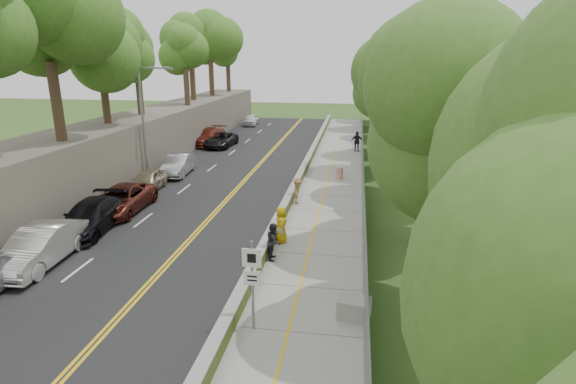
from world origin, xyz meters
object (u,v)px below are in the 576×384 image
car_1 (40,247)px  painter_0 (281,224)px  signpost (252,276)px  car_2 (122,199)px  concrete_block (354,308)px  construction_barrel (339,173)px  person_far (357,142)px  streetlight (145,116)px

car_1 → painter_0: 10.51m
painter_0 → signpost: bearing=162.8°
signpost → car_2: signpost is taller
painter_0 → concrete_block: bearing=-169.2°
car_2 → painter_0: 10.19m
car_1 → construction_barrel: bearing=50.3°
person_far → painter_0: bearing=88.3°
car_2 → person_far: person_far is taller
streetlight → car_2: streetlight is taller
construction_barrel → person_far: person_far is taller
construction_barrel → car_2: car_2 is taller
person_far → signpost: bearing=91.1°
streetlight → signpost: 20.72m
streetlight → signpost: size_ratio=2.58×
signpost → car_1: (-10.05, 3.28, -1.10)m
signpost → car_2: bearing=134.7°
construction_barrel → person_far: (1.20, 9.85, 0.52)m
person_far → car_1: bearing=70.2°
streetlight → person_far: size_ratio=4.23×
construction_barrel → painter_0: (-2.25, -12.06, 0.46)m
signpost → concrete_block: bearing=19.6°
concrete_block → painter_0: (-3.55, 6.05, 0.54)m
streetlight → car_2: bearing=-77.9°
car_2 → painter_0: (9.75, -2.95, 0.16)m
construction_barrel → car_1: size_ratio=0.17×
streetlight → construction_barrel: streetlight is taller
streetlight → concrete_block: 22.08m
concrete_block → car_1: size_ratio=0.21×
streetlight → painter_0: bearing=-41.2°
signpost → construction_barrel: 19.43m
construction_barrel → painter_0: bearing=-100.6°
streetlight → painter_0: 15.35m
car_1 → car_2: size_ratio=0.95×
car_2 → person_far: 23.10m
concrete_block → person_far: size_ratio=0.56×
painter_0 → construction_barrel: bearing=-30.1°
car_1 → painter_0: painter_0 is taller
signpost → car_1: signpost is taller
signpost → concrete_block: (3.25, 1.16, -1.56)m
signpost → painter_0: 7.29m
car_1 → person_far: (13.20, 25.84, 0.13)m
car_2 → person_far: size_ratio=2.80×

